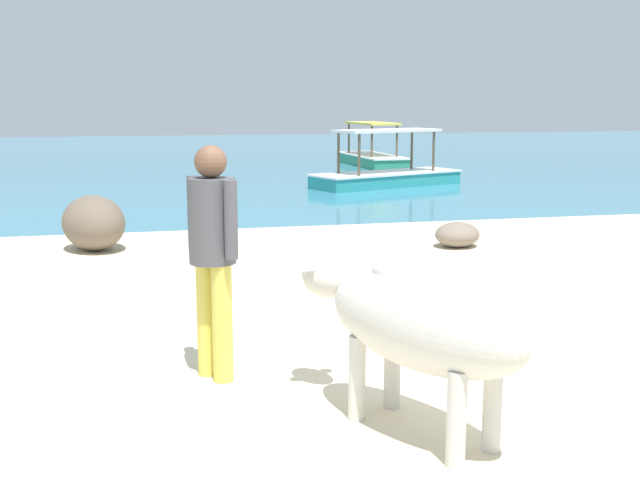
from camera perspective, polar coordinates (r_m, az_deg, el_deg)
name	(u,v)px	position (r m, az deg, el deg)	size (l,w,h in m)	color
sand_beach	(435,396)	(5.32, 8.44, -11.21)	(18.00, 14.00, 0.04)	beige
water_surface	(197,159)	(26.74, -9.00, 5.87)	(60.00, 36.00, 0.03)	teal
cow	(417,320)	(4.50, 7.09, -5.84)	(1.13, 1.78, 1.02)	beige
person_standing	(213,244)	(5.34, -7.87, -0.33)	(0.32, 0.45, 1.62)	#DBC64C
shore_rock_large	(457,235)	(10.45, 10.02, 0.40)	(0.64, 0.56, 0.33)	gray
shore_rock_small	(94,223)	(10.45, -16.25, 1.21)	(1.03, 0.77, 0.71)	#6B5B4C
boat_green	(372,156)	(23.74, 3.81, 6.15)	(1.33, 3.72, 1.29)	#338E66
boat_teal	(386,174)	(17.96, 4.89, 4.84)	(3.84, 2.41, 1.29)	teal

